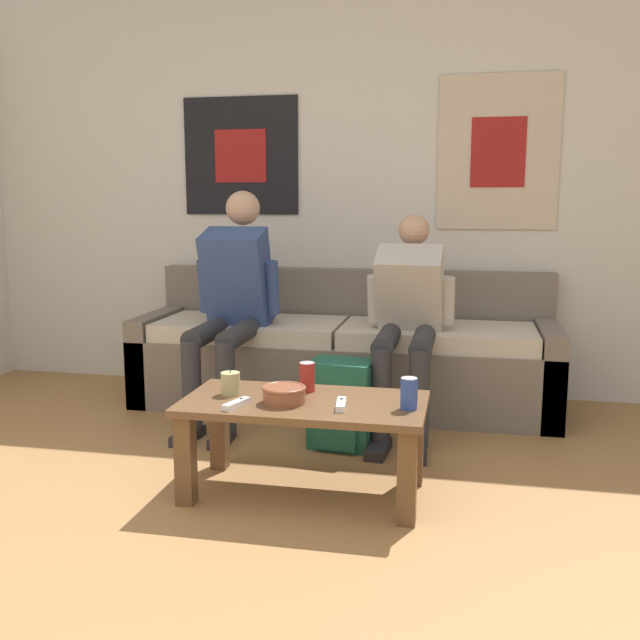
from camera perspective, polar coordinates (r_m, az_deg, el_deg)
ground_plane at (r=2.19m, az=-12.43°, el=-23.62°), size 18.00×18.00×0.00m
wall_back at (r=4.46m, az=1.60°, el=10.72°), size 10.00×0.07×2.55m
couch at (r=4.18m, az=1.96°, el=-3.03°), size 2.40×0.73×0.77m
coffee_table at (r=2.91m, az=-1.28°, el=-7.93°), size 0.98×0.50×0.40m
person_seated_adult at (r=3.91m, az=-7.07°, el=1.88°), size 0.47×0.90×1.24m
person_seated_teen at (r=3.73m, az=7.06°, el=0.54°), size 0.47×0.95×1.11m
backpack at (r=3.48m, az=1.72°, el=-6.89°), size 0.32×0.27×0.43m
ceramic_bowl at (r=2.84m, az=-2.89°, el=-5.89°), size 0.18×0.18×0.07m
pillar_candle at (r=2.98m, az=-7.17°, el=-5.06°), size 0.08×0.08×0.10m
drink_can_blue at (r=2.77m, az=7.12°, el=-5.86°), size 0.07×0.07×0.12m
drink_can_red at (r=3.00m, az=-1.04°, el=-4.58°), size 0.07×0.07×0.12m
game_controller_near_left at (r=2.78m, az=1.69°, el=-6.76°), size 0.05×0.15×0.03m
game_controller_near_right at (r=2.81m, az=-6.70°, el=-6.68°), size 0.08×0.15×0.03m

